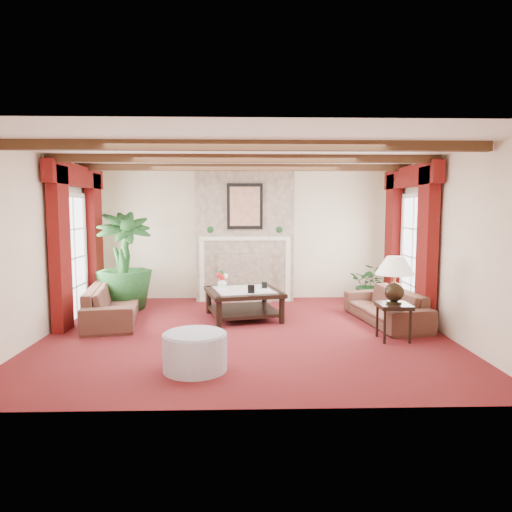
{
  "coord_description": "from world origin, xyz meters",
  "views": [
    {
      "loc": [
        -0.03,
        -6.9,
        1.88
      ],
      "look_at": [
        0.17,
        0.4,
        1.14
      ],
      "focal_mm": 32.0,
      "sensor_mm": 36.0,
      "label": 1
    }
  ],
  "objects_px": {
    "potted_palm": "(124,282)",
    "side_table": "(393,322)",
    "sofa_left": "(113,298)",
    "ottoman": "(195,352)",
    "sofa_right": "(386,300)",
    "coffee_table": "(244,304)"
  },
  "relations": [
    {
      "from": "potted_palm",
      "to": "side_table",
      "type": "distance_m",
      "value": 4.93
    },
    {
      "from": "sofa_left",
      "to": "side_table",
      "type": "distance_m",
      "value": 4.56
    },
    {
      "from": "potted_palm",
      "to": "ottoman",
      "type": "xyz_separation_m",
      "value": [
        1.68,
        -3.34,
        -0.3
      ]
    },
    {
      "from": "potted_palm",
      "to": "side_table",
      "type": "bearing_deg",
      "value": -26.09
    },
    {
      "from": "sofa_right",
      "to": "coffee_table",
      "type": "bearing_deg",
      "value": -107.6
    },
    {
      "from": "sofa_right",
      "to": "side_table",
      "type": "height_order",
      "value": "sofa_right"
    },
    {
      "from": "ottoman",
      "to": "sofa_left",
      "type": "bearing_deg",
      "value": 123.97
    },
    {
      "from": "side_table",
      "to": "sofa_right",
      "type": "bearing_deg",
      "value": 78.41
    },
    {
      "from": "ottoman",
      "to": "potted_palm",
      "type": "bearing_deg",
      "value": 116.65
    },
    {
      "from": "potted_palm",
      "to": "side_table",
      "type": "relative_size",
      "value": 3.93
    },
    {
      "from": "sofa_right",
      "to": "coffee_table",
      "type": "xyz_separation_m",
      "value": [
        -2.38,
        0.37,
        -0.12
      ]
    },
    {
      "from": "sofa_left",
      "to": "side_table",
      "type": "relative_size",
      "value": 3.93
    },
    {
      "from": "sofa_left",
      "to": "coffee_table",
      "type": "height_order",
      "value": "sofa_left"
    },
    {
      "from": "ottoman",
      "to": "sofa_right",
      "type": "bearing_deg",
      "value": 36.83
    },
    {
      "from": "sofa_left",
      "to": "sofa_right",
      "type": "height_order",
      "value": "sofa_left"
    },
    {
      "from": "side_table",
      "to": "ottoman",
      "type": "bearing_deg",
      "value": -156.72
    },
    {
      "from": "sofa_left",
      "to": "coffee_table",
      "type": "relative_size",
      "value": 1.73
    },
    {
      "from": "coffee_table",
      "to": "side_table",
      "type": "height_order",
      "value": "side_table"
    },
    {
      "from": "sofa_left",
      "to": "potted_palm",
      "type": "bearing_deg",
      "value": -7.57
    },
    {
      "from": "sofa_left",
      "to": "coffee_table",
      "type": "xyz_separation_m",
      "value": [
        2.21,
        0.14,
        -0.15
      ]
    },
    {
      "from": "sofa_right",
      "to": "potted_palm",
      "type": "distance_m",
      "value": 4.77
    },
    {
      "from": "sofa_left",
      "to": "sofa_right",
      "type": "distance_m",
      "value": 4.6
    }
  ]
}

